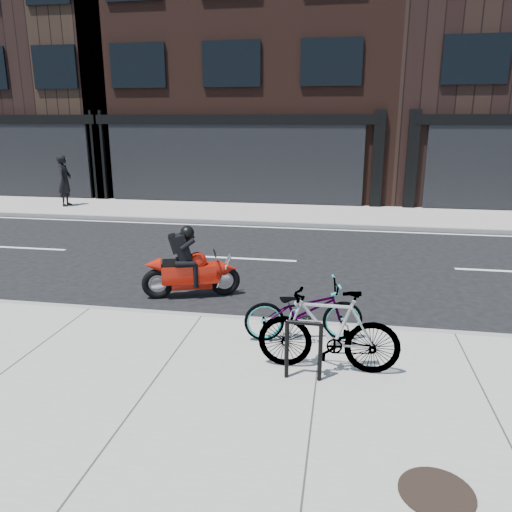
% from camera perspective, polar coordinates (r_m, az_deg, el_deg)
% --- Properties ---
extents(ground, '(120.00, 120.00, 0.00)m').
position_cam_1_polar(ground, '(10.23, -3.16, -3.35)').
color(ground, black).
rests_on(ground, ground).
extents(sidewalk_near, '(60.00, 6.00, 0.13)m').
position_cam_1_polar(sidewalk_near, '(5.91, -14.73, -18.23)').
color(sidewalk_near, gray).
rests_on(sidewalk_near, ground).
extents(sidewalk_far, '(60.00, 3.50, 0.13)m').
position_cam_1_polar(sidewalk_far, '(17.61, 2.54, 4.90)').
color(sidewalk_far, gray).
rests_on(sidewalk_far, ground).
extents(building_midwest, '(10.00, 10.00, 12.00)m').
position_cam_1_polar(building_midwest, '(27.96, -22.06, 19.98)').
color(building_midwest, black).
rests_on(building_midwest, ground).
extents(building_center, '(12.00, 10.00, 14.50)m').
position_cam_1_polar(building_center, '(24.61, -0.06, 24.73)').
color(building_center, black).
rests_on(building_center, ground).
extents(bike_rack, '(0.47, 0.06, 0.78)m').
position_cam_1_polar(bike_rack, '(6.29, 5.46, -10.11)').
color(bike_rack, black).
rests_on(bike_rack, sidewalk_near).
extents(bicycle_front, '(1.83, 0.97, 0.92)m').
position_cam_1_polar(bicycle_front, '(7.36, 5.47, -6.20)').
color(bicycle_front, gray).
rests_on(bicycle_front, sidewalk_near).
extents(bicycle_rear, '(1.83, 0.53, 1.10)m').
position_cam_1_polar(bicycle_rear, '(6.51, 8.28, -8.42)').
color(bicycle_rear, gray).
rests_on(bicycle_rear, sidewalk_near).
extents(motorcycle, '(1.80, 0.82, 1.39)m').
position_cam_1_polar(motorcycle, '(9.49, -6.97, -1.38)').
color(motorcycle, black).
rests_on(motorcycle, ground).
extents(pedestrian, '(0.56, 0.75, 1.87)m').
position_cam_1_polar(pedestrian, '(19.97, -21.02, 8.05)').
color(pedestrian, black).
rests_on(pedestrian, sidewalk_far).
extents(manhole_cover, '(0.70, 0.70, 0.02)m').
position_cam_1_polar(manhole_cover, '(5.08, 19.94, -24.07)').
color(manhole_cover, black).
rests_on(manhole_cover, sidewalk_near).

